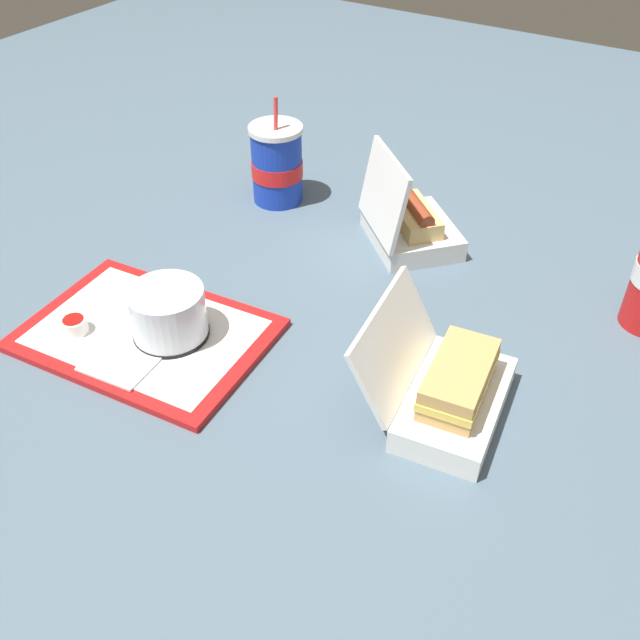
# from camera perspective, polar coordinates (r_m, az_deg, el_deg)

# --- Properties ---
(ground_plane) EXTENTS (3.20, 3.20, 0.00)m
(ground_plane) POSITION_cam_1_polar(r_m,az_deg,el_deg) (1.12, 0.54, -0.85)
(ground_plane) COLOR #4C6070
(food_tray) EXTENTS (0.39, 0.29, 0.01)m
(food_tray) POSITION_cam_1_polar(r_m,az_deg,el_deg) (1.14, -13.73, -1.12)
(food_tray) COLOR red
(food_tray) RESTS_ON ground_plane
(cake_container) EXTENTS (0.12, 0.12, 0.08)m
(cake_container) POSITION_cam_1_polar(r_m,az_deg,el_deg) (1.10, -12.04, 0.44)
(cake_container) COLOR black
(cake_container) RESTS_ON food_tray
(ketchup_cup) EXTENTS (0.04, 0.04, 0.02)m
(ketchup_cup) POSITION_cam_1_polar(r_m,az_deg,el_deg) (1.16, -19.05, -0.37)
(ketchup_cup) COLOR white
(ketchup_cup) RESTS_ON food_tray
(napkin_stack) EXTENTS (0.11, 0.11, 0.00)m
(napkin_stack) POSITION_cam_1_polar(r_m,az_deg,el_deg) (1.09, -15.42, -3.04)
(napkin_stack) COLOR white
(napkin_stack) RESTS_ON food_tray
(plastic_fork) EXTENTS (0.11, 0.05, 0.00)m
(plastic_fork) POSITION_cam_1_polar(r_m,az_deg,el_deg) (1.21, -15.29, 1.91)
(plastic_fork) COLOR white
(plastic_fork) RESTS_ON food_tray
(clamshell_hotdog_back) EXTENTS (0.23, 0.23, 0.18)m
(clamshell_hotdog_back) POSITION_cam_1_polar(r_m,az_deg,el_deg) (1.32, 7.21, 7.62)
(clamshell_hotdog_back) COLOR white
(clamshell_hotdog_back) RESTS_ON ground_plane
(clamshell_sandwich_front) EXTENTS (0.21, 0.23, 0.15)m
(clamshell_sandwich_front) POSITION_cam_1_polar(r_m,az_deg,el_deg) (0.98, 10.29, -5.46)
(clamshell_sandwich_front) COLOR white
(clamshell_sandwich_front) RESTS_ON ground_plane
(soda_cup_left) EXTENTS (0.10, 0.10, 0.22)m
(soda_cup_left) POSITION_cam_1_polar(r_m,az_deg,el_deg) (1.43, -3.47, 12.32)
(soda_cup_left) COLOR #1938B7
(soda_cup_left) RESTS_ON ground_plane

